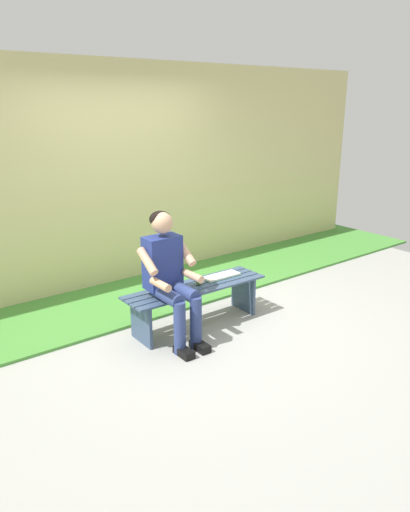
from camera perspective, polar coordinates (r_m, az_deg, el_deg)
ground_plane at (r=3.82m, az=-3.57°, el=-17.38°), size 10.00×7.00×0.04m
grass_strip at (r=5.81m, az=-7.42°, el=-4.25°), size 9.00×1.46×0.03m
brick_wall at (r=5.80m, az=-15.42°, el=8.72°), size 9.50×0.24×2.66m
bench_near at (r=4.85m, az=-1.08°, el=-4.72°), size 1.51×0.42×0.43m
person_seated at (r=4.45m, az=-4.21°, el=-2.02°), size 0.50×0.69×1.23m
apple at (r=4.82m, az=-0.68°, el=-3.06°), size 0.07×0.07×0.07m
book_open at (r=5.04m, az=1.97°, el=-2.41°), size 0.41×0.16×0.02m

